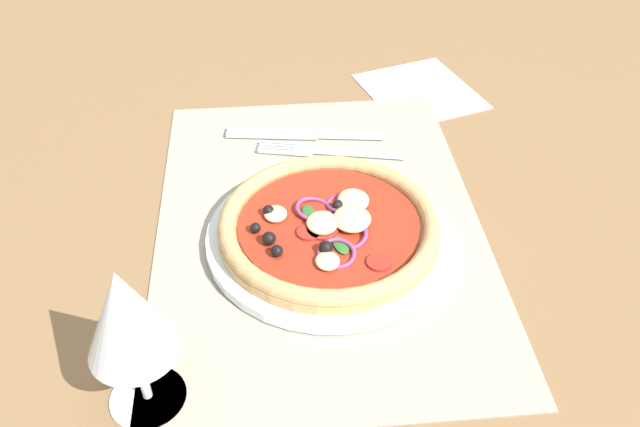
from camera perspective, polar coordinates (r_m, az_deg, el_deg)
ground_plane at (r=74.58cm, az=-0.06°, el=-1.70°), size 190.00×140.00×2.40cm
placemat at (r=73.66cm, az=-0.06°, el=-0.89°), size 50.42×34.90×0.40cm
plate at (r=71.06cm, az=0.76°, el=-1.96°), size 25.63×25.63×1.03cm
pizza at (r=69.97cm, az=0.79°, el=-0.98°), size 22.93×22.93×2.70cm
fork at (r=83.88cm, az=0.21°, el=5.28°), size 5.21×17.92×0.44cm
knife at (r=87.01cm, az=-1.42°, el=6.71°), size 4.37×20.04×0.62cm
wine_glass at (r=53.02cm, az=-15.92°, el=-8.46°), size 7.20×7.20×14.90cm
napkin at (r=98.19cm, az=8.37°, el=10.16°), size 19.07×18.05×0.36cm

